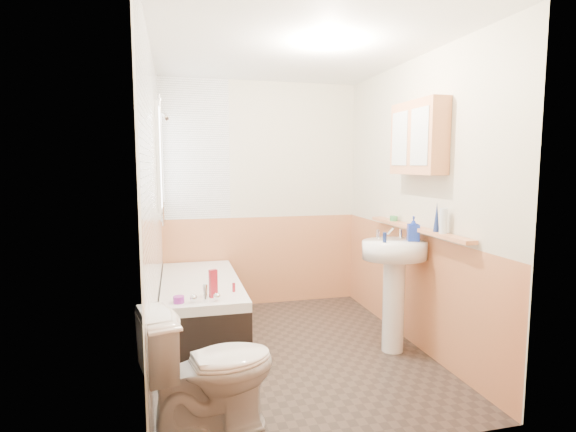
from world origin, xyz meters
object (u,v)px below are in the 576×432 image
(toilet, at_px, (211,370))
(sink, at_px, (394,273))
(bathtub, at_px, (201,306))
(medicine_cabinet, at_px, (418,138))
(pine_shelf, at_px, (415,228))

(toilet, xyz_separation_m, sink, (1.60, 0.81, 0.30))
(toilet, bearing_deg, bathtub, -14.03)
(sink, bearing_deg, toilet, -142.82)
(medicine_cabinet, bearing_deg, pine_shelf, 57.19)
(bathtub, height_order, sink, sink)
(sink, distance_m, medicine_cabinet, 1.14)
(bathtub, xyz_separation_m, pine_shelf, (1.77, -0.73, 0.78))
(bathtub, distance_m, sink, 1.79)
(bathtub, distance_m, toilet, 1.58)
(sink, relative_size, medicine_cabinet, 1.62)
(bathtub, relative_size, sink, 1.49)
(toilet, relative_size, pine_shelf, 0.52)
(bathtub, relative_size, medicine_cabinet, 2.41)
(pine_shelf, bearing_deg, sink, -172.36)
(medicine_cabinet, bearing_deg, sink, 174.56)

